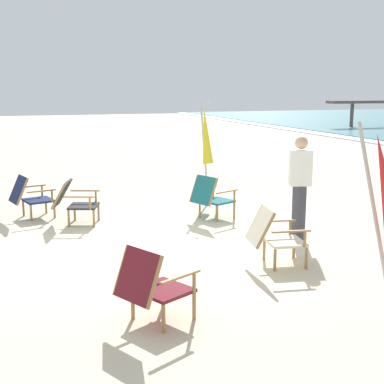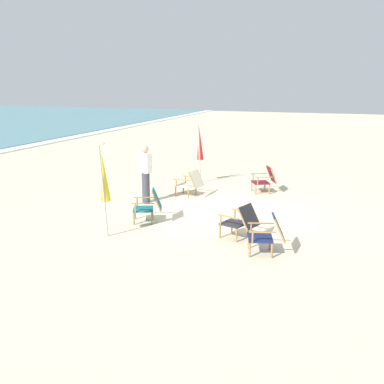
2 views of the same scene
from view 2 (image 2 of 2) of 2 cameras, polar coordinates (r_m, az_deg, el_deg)
The scene contains 9 objects.
ground_plane at distance 11.82m, azimuth 4.53°, elevation -2.66°, with size 80.00×80.00×0.00m, color beige.
beach_chair_mid_center at distance 11.00m, azimuth -5.43°, elevation -1.61°, with size 0.80×0.86×0.81m.
beach_chair_front_left at distance 9.82m, azimuth 6.22°, elevation -3.58°, with size 0.79×0.90×0.78m.
beach_chair_front_right at distance 13.36m, azimuth -0.19°, elevation 1.21°, with size 0.68×0.81×0.79m.
beach_chair_back_left at distance 14.04m, azimuth 9.32°, elevation 1.66°, with size 0.83×0.88×0.81m.
beach_chair_back_right at distance 9.07m, azimuth 9.70°, elevation -5.18°, with size 0.74×0.85×0.80m.
umbrella_furled_yellow at distance 9.77m, azimuth -11.19°, elevation 1.94°, with size 0.44×0.30×2.11m.
umbrella_furled_red at distance 14.97m, azimuth 0.98°, elevation 6.11°, with size 0.72×0.33×2.04m.
person_near_chairs at distance 12.71m, azimuth -5.92°, elevation 2.37°, with size 0.30×0.39×1.63m.
Camera 2 is at (-10.95, -2.93, 3.35)m, focal length 42.00 mm.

